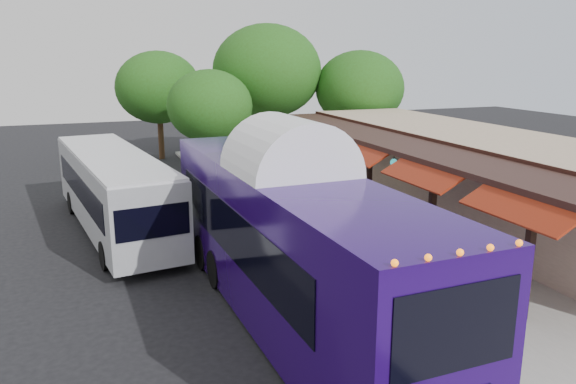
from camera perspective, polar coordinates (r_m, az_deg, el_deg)
name	(u,v)px	position (r m, az deg, el deg)	size (l,w,h in m)	color
ground	(318,287)	(16.60, 3.09, -9.63)	(90.00, 90.00, 0.00)	black
sidewalk	(395,228)	(22.11, 10.81, -3.59)	(10.00, 40.00, 0.15)	#9E9B93
curb	(274,243)	(20.06, -1.40, -5.16)	(0.20, 40.00, 0.16)	gray
station_shelter	(470,176)	(23.58, 18.04, 1.51)	(8.15, 20.00, 3.60)	tan
coach_bus	(290,235)	(14.05, 0.15, -4.43)	(3.06, 12.92, 4.10)	#220757
city_bus	(113,189)	(22.15, -17.31, 0.32)	(3.88, 11.44, 3.01)	#979A9F
ped_a	(295,210)	(20.80, 0.76, -1.83)	(0.61, 0.40, 1.68)	black
ped_b	(300,213)	(20.32, 1.19, -2.12)	(0.85, 0.66, 1.74)	black
ped_c	(377,240)	(17.90, 8.98, -4.88)	(0.90, 0.37, 1.53)	black
ped_d	(314,193)	(22.85, 2.61, -0.07)	(1.25, 0.72, 1.94)	black
sign_board	(397,242)	(17.76, 11.06, -5.05)	(0.11, 0.53, 1.16)	black
tree_left	(210,106)	(30.57, -7.95, 8.63)	(4.57, 4.57, 5.84)	#382314
tree_mid	(267,71)	(34.50, -2.14, 12.17)	(6.55, 6.55, 8.39)	#382314
tree_right	(359,89)	(34.66, 7.27, 10.36)	(5.35, 5.35, 6.85)	#382314
tree_far	(158,87)	(36.84, -13.04, 10.31)	(5.33, 5.33, 6.83)	#382314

